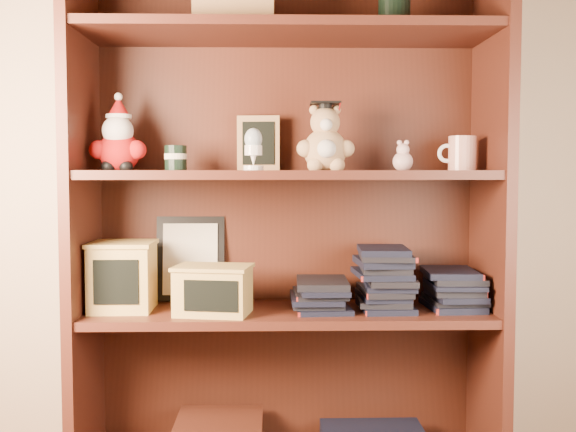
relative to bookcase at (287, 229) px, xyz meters
name	(u,v)px	position (x,y,z in m)	size (l,w,h in m)	color
bookcase	(287,229)	(0.00, 0.00, 0.00)	(1.20, 0.35, 1.60)	#4A2015
shelf_lower	(288,313)	(0.00, -0.05, -0.24)	(1.14, 0.33, 0.02)	#4A2015
shelf_upper	(288,175)	(0.00, -0.05, 0.16)	(1.14, 0.33, 0.02)	#4A2015
santa_plush	(119,141)	(-0.48, -0.06, 0.25)	(0.16, 0.12, 0.23)	#A50F0F
teachers_tin	(176,158)	(-0.32, -0.05, 0.21)	(0.06, 0.06, 0.07)	black
chalkboard_plaque	(259,144)	(-0.08, 0.06, 0.25)	(0.13, 0.07, 0.17)	#9E7547
egg_cup	(253,148)	(-0.09, -0.13, 0.23)	(0.05, 0.05, 0.12)	white
grad_teddy_bear	(325,144)	(0.11, -0.06, 0.25)	(0.16, 0.14, 0.20)	tan
pink_figurine	(403,159)	(0.33, -0.05, 0.21)	(0.06, 0.06, 0.09)	beige
teacher_mug	(461,153)	(0.50, -0.05, 0.22)	(0.11, 0.08, 0.10)	silver
certificate_frame	(191,259)	(-0.29, 0.09, -0.10)	(0.21, 0.05, 0.26)	black
treats_box	(123,276)	(-0.47, -0.05, -0.13)	(0.18, 0.18, 0.20)	tan
pencils_box	(213,289)	(-0.21, -0.12, -0.16)	(0.23, 0.18, 0.14)	tan
book_stack_left	(319,293)	(0.09, -0.05, -0.18)	(0.14, 0.20, 0.10)	black
book_stack_mid	(386,279)	(0.28, -0.05, -0.14)	(0.14, 0.20, 0.18)	black
book_stack_right	(454,289)	(0.48, -0.05, -0.17)	(0.14, 0.20, 0.11)	black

